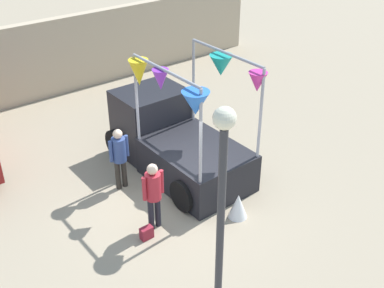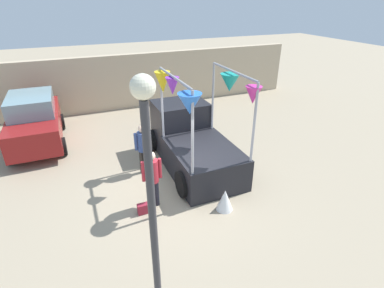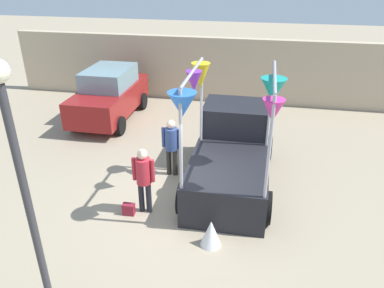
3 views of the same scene
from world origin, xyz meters
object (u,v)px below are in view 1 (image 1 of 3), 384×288
at_px(vendor_truck, 172,135).
at_px(person_vendor, 119,153).
at_px(person_customer, 153,190).
at_px(street_lamp, 221,203).
at_px(handbag, 147,233).
at_px(folded_kite_bundle_white, 238,206).

relative_size(vendor_truck, person_vendor, 2.55).
bearing_deg(person_customer, street_lamp, -104.18).
xyz_separation_m(handbag, folded_kite_bundle_white, (2.04, -0.67, 0.16)).
bearing_deg(person_customer, handbag, -150.26).
xyz_separation_m(person_customer, street_lamp, (-0.75, -2.96, 1.78)).
height_order(handbag, street_lamp, street_lamp).
relative_size(vendor_truck, handbag, 14.79).
height_order(person_customer, person_vendor, person_customer).
height_order(person_customer, handbag, person_customer).
height_order(street_lamp, folded_kite_bundle_white, street_lamp).
distance_m(person_customer, handbag, 0.94).
distance_m(vendor_truck, person_vendor, 1.62).
bearing_deg(person_vendor, street_lamp, -101.51).
distance_m(handbag, street_lamp, 3.84).
height_order(handbag, folded_kite_bundle_white, folded_kite_bundle_white).
xyz_separation_m(vendor_truck, street_lamp, (-2.58, -4.81, 1.89)).
bearing_deg(vendor_truck, folded_kite_bundle_white, -92.98).
relative_size(person_customer, handbag, 5.85).
bearing_deg(street_lamp, handbag, 81.78).
relative_size(person_customer, folded_kite_bundle_white, 2.73).
xyz_separation_m(person_vendor, street_lamp, (-0.96, -4.73, 1.79)).
xyz_separation_m(vendor_truck, folded_kite_bundle_white, (-0.14, -2.71, -0.58)).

